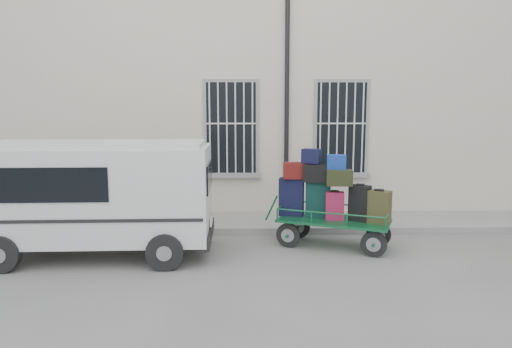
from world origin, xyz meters
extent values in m
plane|color=#63635E|center=(0.00, 0.00, 0.00)|extent=(80.00, 80.00, 0.00)
cube|color=beige|center=(0.00, 5.50, 3.00)|extent=(24.00, 5.00, 6.00)
cylinder|color=black|center=(0.95, 2.92, 2.80)|extent=(0.11, 0.11, 5.60)
cube|color=black|center=(-0.40, 2.98, 2.25)|extent=(1.20, 0.08, 2.20)
cube|color=gray|center=(-0.40, 2.96, 1.09)|extent=(1.45, 0.22, 0.12)
cube|color=black|center=(2.30, 2.98, 2.25)|extent=(1.20, 0.08, 2.20)
cube|color=gray|center=(2.30, 2.96, 1.09)|extent=(1.45, 0.22, 0.12)
cube|color=gray|center=(0.00, 2.20, 0.07)|extent=(24.00, 1.70, 0.15)
cylinder|color=black|center=(0.78, 0.47, 0.24)|extent=(0.47, 0.24, 0.48)
cylinder|color=gray|center=(0.78, 0.47, 0.24)|extent=(0.28, 0.18, 0.27)
cylinder|color=black|center=(1.07, 1.15, 0.24)|extent=(0.47, 0.24, 0.48)
cylinder|color=gray|center=(1.07, 1.15, 0.24)|extent=(0.28, 0.18, 0.27)
cylinder|color=black|center=(2.30, -0.17, 0.24)|extent=(0.47, 0.24, 0.48)
cylinder|color=gray|center=(2.30, -0.17, 0.24)|extent=(0.28, 0.18, 0.27)
cylinder|color=black|center=(2.58, 0.51, 0.24)|extent=(0.47, 0.24, 0.48)
cylinder|color=gray|center=(2.58, 0.51, 0.24)|extent=(0.28, 0.18, 0.27)
cube|color=#145A31|center=(1.68, 0.49, 0.53)|extent=(2.34, 1.72, 0.05)
cylinder|color=#145A31|center=(0.48, 1.00, 0.68)|extent=(0.27, 0.15, 0.54)
cube|color=black|center=(0.88, 0.83, 0.94)|extent=(0.53, 0.35, 0.77)
cube|color=black|center=(0.88, 0.83, 1.34)|extent=(0.23, 0.18, 0.03)
cube|color=#0C2C24|center=(1.39, 0.65, 0.92)|extent=(0.51, 0.33, 0.72)
cube|color=black|center=(1.39, 0.65, 1.29)|extent=(0.21, 0.17, 0.03)
cube|color=maroon|center=(1.68, 0.45, 0.83)|extent=(0.37, 0.26, 0.55)
cube|color=black|center=(1.68, 0.45, 1.12)|extent=(0.17, 0.16, 0.03)
cube|color=black|center=(2.15, 0.37, 0.90)|extent=(0.45, 0.42, 0.69)
cube|color=black|center=(2.15, 0.37, 1.26)|extent=(0.19, 0.17, 0.03)
cube|color=#323019|center=(2.46, 0.19, 0.86)|extent=(0.52, 0.47, 0.62)
cube|color=black|center=(2.46, 0.19, 1.19)|extent=(0.22, 0.19, 0.03)
cube|color=#4F0F10|center=(0.93, 0.80, 1.48)|extent=(0.46, 0.31, 0.32)
cube|color=black|center=(1.38, 0.63, 1.45)|extent=(0.62, 0.44, 0.35)
cube|color=#282914|center=(1.74, 0.39, 1.40)|extent=(0.51, 0.34, 0.30)
cube|color=black|center=(1.25, 0.69, 1.78)|extent=(0.42, 0.37, 0.28)
cube|color=navy|center=(1.71, 0.52, 1.69)|extent=(0.39, 0.31, 0.27)
cube|color=silver|center=(-2.78, 0.05, 1.19)|extent=(4.13, 1.85, 1.67)
cube|color=silver|center=(-2.78, 0.05, 2.07)|extent=(3.94, 1.71, 0.09)
cube|color=black|center=(-3.32, -0.85, 1.47)|extent=(2.05, 0.08, 0.58)
cube|color=black|center=(-0.72, 0.10, 1.47)|extent=(0.06, 1.30, 0.51)
cube|color=black|center=(-0.73, 0.10, 0.40)|extent=(0.13, 1.72, 0.20)
cube|color=white|center=(-0.69, 0.10, 0.61)|extent=(0.04, 0.39, 0.11)
cylinder|color=black|center=(-4.11, -0.83, 0.32)|extent=(0.64, 0.22, 0.63)
cylinder|color=black|center=(-4.14, 0.88, 0.32)|extent=(0.64, 0.22, 0.63)
cylinder|color=black|center=(-1.41, -0.77, 0.32)|extent=(0.64, 0.22, 0.63)
cylinder|color=black|center=(-1.45, 0.94, 0.32)|extent=(0.64, 0.22, 0.63)
camera|label=1|loc=(-0.04, -8.22, 2.66)|focal=32.00mm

